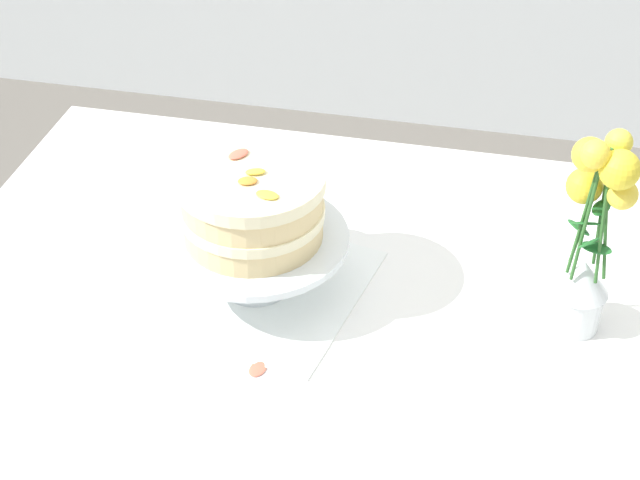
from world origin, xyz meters
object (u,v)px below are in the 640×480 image
(layer_cake, at_px, (252,205))
(flower_vase, at_px, (590,240))
(cake_stand, at_px, (254,244))
(dining_table, at_px, (360,368))

(layer_cake, height_order, flower_vase, flower_vase)
(cake_stand, distance_m, flower_vase, 0.49)
(dining_table, xyz_separation_m, flower_vase, (0.31, 0.06, 0.25))
(cake_stand, relative_size, layer_cake, 1.32)
(dining_table, height_order, flower_vase, flower_vase)
(dining_table, relative_size, flower_vase, 4.26)
(cake_stand, height_order, flower_vase, flower_vase)
(flower_vase, bearing_deg, layer_cake, -178.35)
(dining_table, relative_size, layer_cake, 6.38)
(layer_cake, xyz_separation_m, flower_vase, (0.49, 0.01, 0.00))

